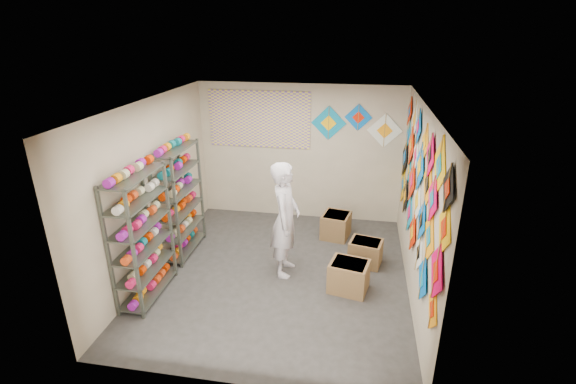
% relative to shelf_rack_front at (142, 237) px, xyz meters
% --- Properties ---
extents(ground, '(4.50, 4.50, 0.00)m').
position_rel_shelf_rack_front_xyz_m(ground, '(1.78, 0.85, -0.95)').
color(ground, '#302D2A').
extents(room_walls, '(4.50, 4.50, 4.50)m').
position_rel_shelf_rack_front_xyz_m(room_walls, '(1.78, 0.85, 0.69)').
color(room_walls, '#BAA98E').
rests_on(room_walls, ground).
extents(shelf_rack_front, '(0.40, 1.10, 1.90)m').
position_rel_shelf_rack_front_xyz_m(shelf_rack_front, '(0.00, 0.00, 0.00)').
color(shelf_rack_front, '#4C5147').
rests_on(shelf_rack_front, ground).
extents(shelf_rack_back, '(0.40, 1.10, 1.90)m').
position_rel_shelf_rack_front_xyz_m(shelf_rack_back, '(0.00, 1.30, 0.00)').
color(shelf_rack_back, '#4C5147').
rests_on(shelf_rack_back, ground).
extents(string_spools, '(0.12, 2.36, 0.12)m').
position_rel_shelf_rack_front_xyz_m(string_spools, '(-0.00, 0.65, 0.10)').
color(string_spools, '#ED1A58').
rests_on(string_spools, ground).
extents(kite_wall_display, '(0.05, 4.35, 2.04)m').
position_rel_shelf_rack_front_xyz_m(kite_wall_display, '(3.76, 0.89, 0.69)').
color(kite_wall_display, orange).
rests_on(kite_wall_display, room_walls).
extents(back_wall_kites, '(1.71, 0.02, 0.82)m').
position_rel_shelf_rack_front_xyz_m(back_wall_kites, '(2.85, 3.09, 1.02)').
color(back_wall_kites, '#067BA6').
rests_on(back_wall_kites, room_walls).
extents(poster, '(2.00, 0.01, 1.10)m').
position_rel_shelf_rack_front_xyz_m(poster, '(0.98, 3.08, 1.05)').
color(poster, '#6B4BA2').
rests_on(poster, room_walls).
extents(shopkeeper, '(0.68, 0.45, 1.85)m').
position_rel_shelf_rack_front_xyz_m(shopkeeper, '(1.87, 0.95, -0.03)').
color(shopkeeper, beige).
rests_on(shopkeeper, ground).
extents(carton_a, '(0.64, 0.56, 0.46)m').
position_rel_shelf_rack_front_xyz_m(carton_a, '(2.89, 0.61, -0.72)').
color(carton_a, brown).
rests_on(carton_a, ground).
extents(carton_b, '(0.59, 0.52, 0.42)m').
position_rel_shelf_rack_front_xyz_m(carton_b, '(3.14, 1.40, -0.74)').
color(carton_b, brown).
rests_on(carton_b, ground).
extents(carton_c, '(0.57, 0.61, 0.46)m').
position_rel_shelf_rack_front_xyz_m(carton_c, '(2.59, 2.28, -0.72)').
color(carton_c, brown).
rests_on(carton_c, ground).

